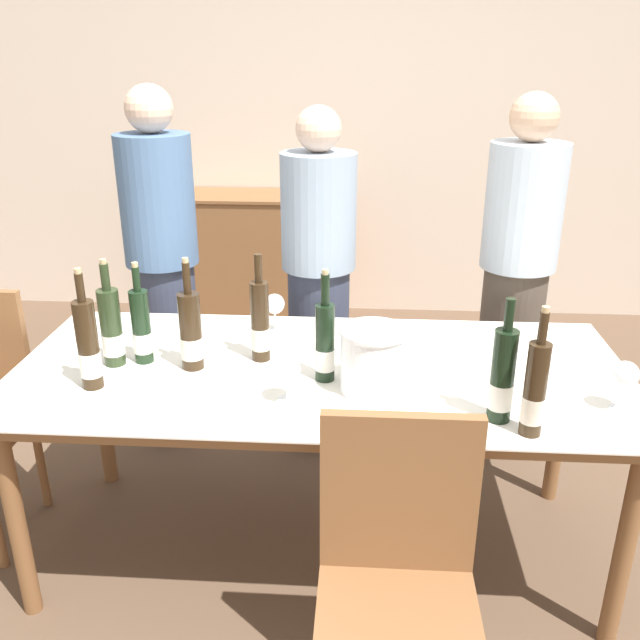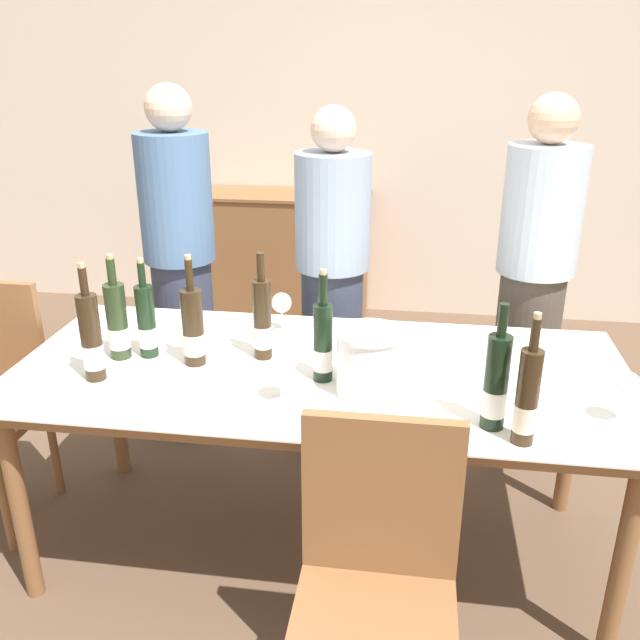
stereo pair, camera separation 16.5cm
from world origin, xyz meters
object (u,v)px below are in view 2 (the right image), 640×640
Objects in this scene: wine_bottle_4 at (147,323)px; chair_near_front at (377,574)px; wine_glass_0 at (281,369)px; wine_glass_1 at (627,387)px; wine_bottle_1 at (496,384)px; wine_glass_2 at (282,304)px; wine_bottle_7 at (527,399)px; dining_table at (320,385)px; person_guest_left at (332,287)px; wine_bottle_3 at (323,343)px; person_guest_right at (532,289)px; ice_bucket at (369,360)px; sideboard_cabinet at (286,257)px; wine_bottle_0 at (91,340)px; wine_bottle_5 at (117,323)px; wine_bottle_2 at (262,321)px; wine_bottle_6 at (193,329)px; person_host at (181,269)px.

wine_bottle_4 is 1.19m from chair_near_front.
wine_glass_0 is 0.95× the size of wine_glass_1.
wine_bottle_1 is 0.97m from wine_glass_2.
wine_bottle_7 is 2.43× the size of wine_glass_1.
person_guest_left is at bearing 94.23° from dining_table.
wine_bottle_7 reaches higher than wine_bottle_4.
wine_bottle_3 is 1.19m from person_guest_right.
ice_bucket is 1.41× the size of wine_glass_2.
wine_glass_1 reaches higher than wine_glass_2.
wine_bottle_0 is at bearing -93.42° from sideboard_cabinet.
wine_bottle_5 is at bearing 172.57° from wine_glass_1.
ice_bucket is 0.59m from wine_glass_2.
chair_near_front is (0.97, -0.69, -0.37)m from wine_bottle_5.
wine_glass_1 is at bearing 27.44° from wine_bottle_7.
ice_bucket is at bearing -27.76° from wine_bottle_2.
sideboard_cabinet is 7.29× the size of wine_glass_2.
wine_bottle_0 is (-0.91, -0.04, 0.03)m from ice_bucket.
ice_bucket is 0.44m from wine_bottle_2.
chair_near_front is at bearing -69.83° from wine_bottle_3.
wine_bottle_6 is 2.58× the size of wine_glass_0.
wine_bottle_4 is (-0.64, 0.10, -0.01)m from wine_bottle_3.
person_guest_left is at bearing 104.27° from ice_bucket.
person_guest_right reaches higher than wine_glass_0.
wine_glass_0 is (-0.27, -0.09, -0.01)m from ice_bucket.
person_guest_left is (-0.08, 0.87, -0.11)m from wine_bottle_3.
wine_bottle_5 is 2.38× the size of wine_glass_1.
wine_bottle_1 is 0.11m from wine_bottle_7.
person_host reaches higher than sideboard_cabinet.
wine_bottle_4 is at bearing 154.54° from wine_glass_0.
wine_bottle_3 is 2.39× the size of wine_glass_1.
wine_bottle_2 is at bearing 148.86° from wine_bottle_3.
wine_bottle_5 is at bearing -171.95° from wine_bottle_2.
person_guest_left is (0.67, 0.97, -0.12)m from wine_bottle_0.
wine_glass_2 is at bearing 101.10° from wine_glass_0.
wine_bottle_1 reaches higher than wine_bottle_4.
person_host reaches higher than person_guest_right.
wine_bottle_2 is 0.41m from wine_bottle_4.
sideboard_cabinet is 3.16m from chair_near_front.
person_guest_left reaches higher than wine_bottle_7.
chair_near_front is (0.07, -0.56, -0.35)m from ice_bucket.
wine_bottle_1 is at bearing -23.71° from ice_bucket.
wine_glass_2 is at bearing 34.38° from wine_bottle_4.
sideboard_cabinet is at bearing 82.63° from person_host.
sideboard_cabinet is at bearing 86.58° from wine_bottle_0.
person_host is at bearing 139.70° from wine_bottle_1.
wine_bottle_2 is 0.33m from wine_glass_0.
ice_bucket is at bearing 156.29° from wine_bottle_1.
person_guest_left reaches higher than chair_near_front.
wine_glass_2 is (0.02, 0.25, -0.03)m from wine_bottle_2.
person_host is (-0.34, 0.84, -0.06)m from wine_bottle_6.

